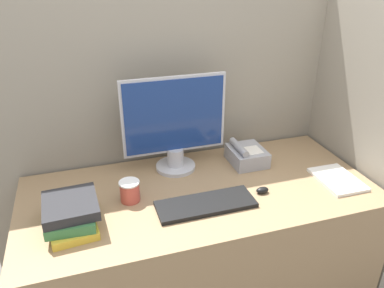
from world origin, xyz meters
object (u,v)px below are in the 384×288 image
at_px(mouse, 262,190).
at_px(desk_telephone, 246,155).
at_px(monitor, 175,127).
at_px(coffee_cup, 130,191).
at_px(book_stack, 71,213).
at_px(keyboard, 206,204).

height_order(mouse, desk_telephone, desk_telephone).
bearing_deg(desk_telephone, monitor, 171.21).
xyz_separation_m(mouse, coffee_cup, (-0.60, 0.13, 0.03)).
xyz_separation_m(monitor, desk_telephone, (0.38, -0.06, -0.19)).
height_order(mouse, book_stack, book_stack).
bearing_deg(coffee_cup, book_stack, -157.39).
height_order(mouse, coffee_cup, coffee_cup).
height_order(book_stack, desk_telephone, book_stack).
relative_size(keyboard, book_stack, 1.57).
xyz_separation_m(mouse, book_stack, (-0.86, 0.02, 0.04)).
height_order(monitor, coffee_cup, monitor).
bearing_deg(mouse, coffee_cup, 168.08).
relative_size(keyboard, coffee_cup, 4.46).
distance_m(coffee_cup, desk_telephone, 0.68).
height_order(monitor, keyboard, monitor).
height_order(keyboard, book_stack, book_stack).
height_order(monitor, book_stack, monitor).
distance_m(book_stack, desk_telephone, 0.95).
bearing_deg(mouse, monitor, 132.77).
relative_size(mouse, desk_telephone, 0.30).
relative_size(book_stack, desk_telephone, 1.35).
bearing_deg(monitor, mouse, -47.23).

